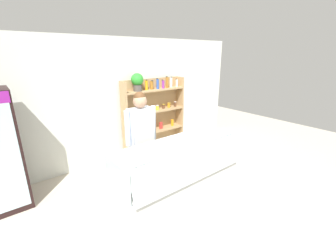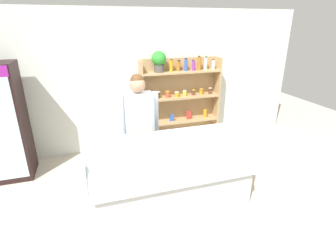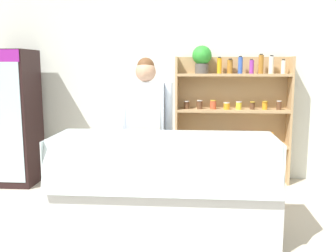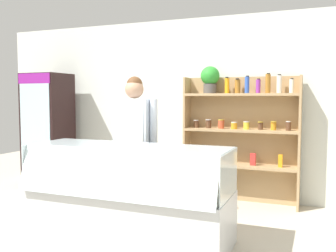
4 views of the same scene
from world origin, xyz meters
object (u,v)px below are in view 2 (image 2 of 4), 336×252
at_px(deli_display_case, 169,185).
at_px(shop_clerk, 139,121).
at_px(drinks_fridge, 3,123).
at_px(shelving_unit, 177,94).

height_order(deli_display_case, shop_clerk, shop_clerk).
relative_size(drinks_fridge, deli_display_case, 0.87).
relative_size(shelving_unit, shop_clerk, 1.11).
relative_size(drinks_fridge, shelving_unit, 0.97).
relative_size(shelving_unit, deli_display_case, 0.90).
xyz_separation_m(shelving_unit, shop_clerk, (-1.03, -1.19, -0.04)).
bearing_deg(shop_clerk, deli_display_case, -69.32).
bearing_deg(deli_display_case, shelving_unit, 67.46).
distance_m(shelving_unit, shop_clerk, 1.57).
bearing_deg(shop_clerk, drinks_fridge, 157.18).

